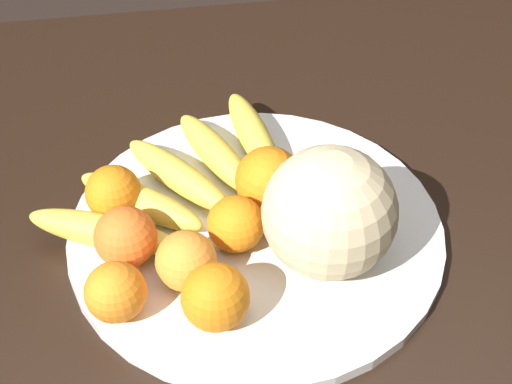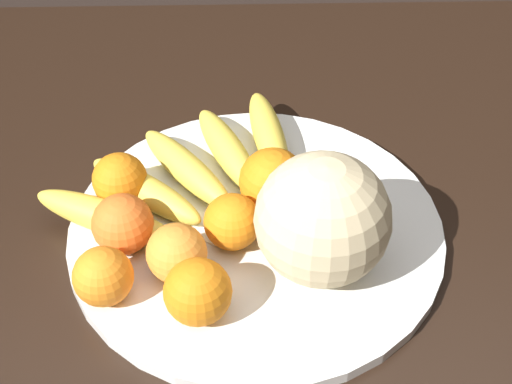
{
  "view_description": "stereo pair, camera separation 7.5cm",
  "coord_description": "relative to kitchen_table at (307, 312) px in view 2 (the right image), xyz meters",
  "views": [
    {
      "loc": [
        -0.15,
        -0.49,
        1.33
      ],
      "look_at": [
        -0.06,
        0.05,
        0.82
      ],
      "focal_mm": 50.0,
      "sensor_mm": 36.0,
      "label": 1
    },
    {
      "loc": [
        -0.07,
        -0.5,
        1.33
      ],
      "look_at": [
        -0.06,
        0.05,
        0.82
      ],
      "focal_mm": 50.0,
      "sensor_mm": 36.0,
      "label": 2
    }
  ],
  "objects": [
    {
      "name": "melon",
      "position": [
        0.01,
        -0.01,
        0.16
      ],
      "size": [
        0.14,
        0.14,
        0.14
      ],
      "color": "beige",
      "rests_on": "fruit_bowl"
    },
    {
      "name": "orange_mid_center",
      "position": [
        -0.2,
        0.02,
        0.12
      ],
      "size": [
        0.07,
        0.07,
        0.07
      ],
      "color": "orange",
      "rests_on": "fruit_bowl"
    },
    {
      "name": "produce_tag",
      "position": [
        -0.13,
        0.06,
        0.09
      ],
      "size": [
        0.1,
        0.08,
        0.0
      ],
      "rotation": [
        0.0,
        0.0,
        -0.51
      ],
      "color": "white",
      "rests_on": "fruit_bowl"
    },
    {
      "name": "orange_front_left",
      "position": [
        -0.14,
        -0.02,
        0.12
      ],
      "size": [
        0.06,
        0.06,
        0.06
      ],
      "color": "orange",
      "rests_on": "fruit_bowl"
    },
    {
      "name": "kitchen_table",
      "position": [
        0.0,
        0.0,
        0.0
      ],
      "size": [
        1.69,
        1.16,
        0.75
      ],
      "color": "black",
      "rests_on": "ground_plane"
    },
    {
      "name": "orange_side_extra",
      "position": [
        -0.21,
        0.1,
        0.12
      ],
      "size": [
        0.06,
        0.06,
        0.06
      ],
      "color": "orange",
      "rests_on": "fruit_bowl"
    },
    {
      "name": "orange_front_right",
      "position": [
        -0.12,
        -0.07,
        0.12
      ],
      "size": [
        0.07,
        0.07,
        0.07
      ],
      "color": "orange",
      "rests_on": "fruit_bowl"
    },
    {
      "name": "fruit_bowl",
      "position": [
        -0.06,
        0.05,
        0.08
      ],
      "size": [
        0.41,
        0.41,
        0.01
      ],
      "color": "white",
      "rests_on": "kitchen_table"
    },
    {
      "name": "banana_bunch",
      "position": [
        -0.13,
        0.12,
        0.11
      ],
      "size": [
        0.3,
        0.28,
        0.04
      ],
      "rotation": [
        0.0,
        0.0,
        8.5
      ],
      "color": "#473819",
      "rests_on": "fruit_bowl"
    },
    {
      "name": "orange_top_small",
      "position": [
        -0.21,
        -0.04,
        0.12
      ],
      "size": [
        0.06,
        0.06,
        0.06
      ],
      "color": "orange",
      "rests_on": "fruit_bowl"
    },
    {
      "name": "orange_back_left",
      "position": [
        -0.08,
        0.03,
        0.12
      ],
      "size": [
        0.06,
        0.06,
        0.06
      ],
      "color": "orange",
      "rests_on": "fruit_bowl"
    },
    {
      "name": "orange_back_right",
      "position": [
        -0.04,
        0.08,
        0.13
      ],
      "size": [
        0.08,
        0.08,
        0.08
      ],
      "color": "orange",
      "rests_on": "fruit_bowl"
    }
  ]
}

